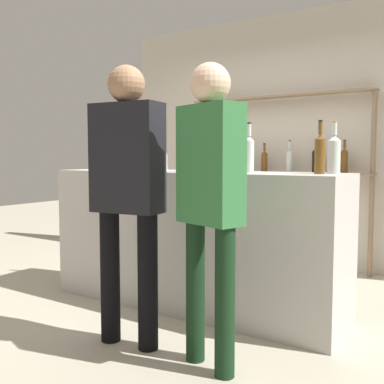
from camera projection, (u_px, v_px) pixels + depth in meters
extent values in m
plane|color=#B2A893|center=(192.00, 306.00, 3.64)|extent=(16.00, 16.00, 0.00)
cube|color=#B7B2AD|center=(192.00, 239.00, 3.60)|extent=(2.42, 0.62, 1.09)
cube|color=beige|center=(283.00, 140.00, 5.13)|extent=(4.02, 0.12, 2.80)
cylinder|color=#897056|center=(199.00, 179.00, 5.57)|extent=(0.05, 0.05, 1.88)
cylinder|color=#897056|center=(372.00, 184.00, 4.46)|extent=(0.05, 0.05, 1.88)
cube|color=#897056|center=(278.00, 97.00, 4.94)|extent=(2.08, 0.18, 0.02)
cube|color=#897056|center=(276.00, 172.00, 5.01)|extent=(2.08, 0.18, 0.02)
cylinder|color=black|center=(219.00, 163.00, 5.40)|extent=(0.06, 0.06, 0.19)
cone|color=black|center=(219.00, 154.00, 5.39)|extent=(0.06, 0.06, 0.03)
cylinder|color=black|center=(219.00, 149.00, 5.39)|extent=(0.02, 0.02, 0.08)
cylinder|color=black|center=(219.00, 146.00, 5.38)|extent=(0.03, 0.03, 0.01)
cylinder|color=black|center=(241.00, 163.00, 5.24)|extent=(0.08, 0.08, 0.19)
cone|color=black|center=(241.00, 153.00, 5.23)|extent=(0.08, 0.08, 0.03)
cylinder|color=black|center=(241.00, 148.00, 5.22)|extent=(0.03, 0.03, 0.07)
cylinder|color=#232328|center=(241.00, 144.00, 5.22)|extent=(0.03, 0.03, 0.01)
cylinder|color=brown|center=(264.00, 163.00, 5.08)|extent=(0.07, 0.07, 0.20)
cone|color=brown|center=(264.00, 152.00, 5.07)|extent=(0.07, 0.07, 0.03)
cylinder|color=brown|center=(264.00, 148.00, 5.06)|extent=(0.03, 0.03, 0.08)
cylinder|color=black|center=(265.00, 144.00, 5.06)|extent=(0.03, 0.03, 0.01)
cylinder|color=silver|center=(289.00, 162.00, 4.92)|extent=(0.07, 0.07, 0.22)
cone|color=silver|center=(289.00, 150.00, 4.91)|extent=(0.07, 0.07, 0.03)
cylinder|color=silver|center=(289.00, 145.00, 4.90)|extent=(0.03, 0.03, 0.08)
cylinder|color=#232328|center=(290.00, 141.00, 4.90)|extent=(0.03, 0.03, 0.01)
cylinder|color=black|center=(316.00, 162.00, 4.76)|extent=(0.08, 0.08, 0.22)
cone|color=black|center=(316.00, 150.00, 4.75)|extent=(0.08, 0.08, 0.03)
cylinder|color=black|center=(316.00, 144.00, 4.74)|extent=(0.03, 0.03, 0.08)
cylinder|color=gold|center=(316.00, 140.00, 4.74)|extent=(0.03, 0.03, 0.01)
cylinder|color=brown|center=(344.00, 162.00, 4.60)|extent=(0.07, 0.07, 0.22)
cone|color=brown|center=(344.00, 150.00, 4.59)|extent=(0.07, 0.07, 0.03)
cylinder|color=brown|center=(345.00, 145.00, 4.58)|extent=(0.03, 0.03, 0.08)
cylinder|color=#232328|center=(345.00, 140.00, 4.58)|extent=(0.03, 0.03, 0.01)
cylinder|color=#0F1956|center=(227.00, 160.00, 3.36)|extent=(0.08, 0.08, 0.18)
cone|color=#0F1956|center=(227.00, 145.00, 3.35)|extent=(0.08, 0.08, 0.04)
cylinder|color=#0F1956|center=(227.00, 138.00, 3.34)|extent=(0.03, 0.03, 0.07)
cylinder|color=#232328|center=(227.00, 132.00, 3.34)|extent=(0.03, 0.03, 0.01)
cylinder|color=silver|center=(249.00, 157.00, 3.24)|extent=(0.07, 0.07, 0.23)
cone|color=silver|center=(249.00, 138.00, 3.23)|extent=(0.07, 0.07, 0.03)
cylinder|color=silver|center=(249.00, 130.00, 3.22)|extent=(0.03, 0.03, 0.09)
cylinder|color=#232328|center=(249.00, 123.00, 3.22)|extent=(0.03, 0.03, 0.01)
cylinder|color=silver|center=(130.00, 158.00, 3.76)|extent=(0.08, 0.08, 0.22)
cone|color=silver|center=(130.00, 142.00, 3.75)|extent=(0.08, 0.08, 0.04)
cylinder|color=silver|center=(130.00, 136.00, 3.75)|extent=(0.03, 0.03, 0.07)
cylinder|color=#232328|center=(130.00, 130.00, 3.75)|extent=(0.03, 0.03, 0.01)
cylinder|color=#0F1956|center=(117.00, 156.00, 4.26)|extent=(0.07, 0.07, 0.24)
cone|color=#0F1956|center=(117.00, 142.00, 4.25)|extent=(0.07, 0.07, 0.03)
cylinder|color=#0F1956|center=(116.00, 135.00, 4.25)|extent=(0.03, 0.03, 0.10)
cylinder|color=#232328|center=(116.00, 129.00, 4.24)|extent=(0.03, 0.03, 0.01)
cylinder|color=brown|center=(320.00, 157.00, 3.01)|extent=(0.07, 0.07, 0.23)
cone|color=brown|center=(320.00, 137.00, 3.00)|extent=(0.07, 0.07, 0.03)
cylinder|color=brown|center=(320.00, 128.00, 3.00)|extent=(0.03, 0.03, 0.08)
cylinder|color=black|center=(321.00, 121.00, 2.99)|extent=(0.03, 0.03, 0.01)
cylinder|color=silver|center=(334.00, 157.00, 3.08)|extent=(0.09, 0.09, 0.22)
cone|color=silver|center=(334.00, 138.00, 3.07)|extent=(0.09, 0.09, 0.04)
cylinder|color=silver|center=(335.00, 129.00, 3.06)|extent=(0.03, 0.03, 0.08)
cylinder|color=gold|center=(335.00, 122.00, 3.06)|extent=(0.04, 0.04, 0.01)
cylinder|color=#B2B2B7|center=(201.00, 160.00, 3.53)|extent=(0.22, 0.22, 0.18)
cylinder|color=#B2B2B7|center=(201.00, 148.00, 3.53)|extent=(0.23, 0.23, 0.01)
cylinder|color=silver|center=(159.00, 162.00, 3.84)|extent=(0.14, 0.14, 0.14)
sphere|color=tan|center=(159.00, 165.00, 3.90)|extent=(0.02, 0.02, 0.02)
sphere|color=tan|center=(162.00, 162.00, 3.89)|extent=(0.02, 0.02, 0.02)
sphere|color=tan|center=(160.00, 167.00, 3.87)|extent=(0.02, 0.02, 0.02)
sphere|color=tan|center=(166.00, 167.00, 3.84)|extent=(0.02, 0.02, 0.02)
sphere|color=tan|center=(154.00, 163.00, 3.81)|extent=(0.02, 0.02, 0.02)
cylinder|color=black|center=(148.00, 282.00, 2.80)|extent=(0.13, 0.13, 0.86)
cylinder|color=black|center=(110.00, 276.00, 2.93)|extent=(0.13, 0.13, 0.86)
cube|color=black|center=(127.00, 158.00, 2.80)|extent=(0.47, 0.25, 0.68)
sphere|color=#936B4C|center=(126.00, 84.00, 2.77)|extent=(0.23, 0.23, 0.23)
cylinder|color=black|center=(225.00, 302.00, 2.44)|extent=(0.11, 0.11, 0.83)
cylinder|color=black|center=(195.00, 291.00, 2.64)|extent=(0.11, 0.11, 0.83)
cube|color=#2D6B38|center=(210.00, 165.00, 2.49)|extent=(0.43, 0.29, 0.66)
sphere|color=#DBB293|center=(210.00, 83.00, 2.45)|extent=(0.23, 0.23, 0.23)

